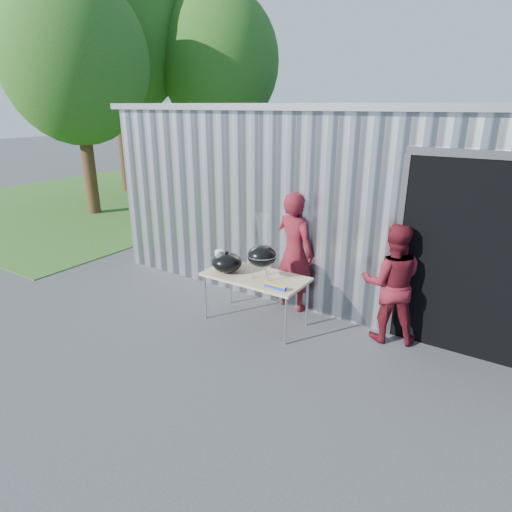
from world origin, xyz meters
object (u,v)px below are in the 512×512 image
Objects in this scene: kettle_grill at (262,250)px; person_cook at (294,252)px; person_bystander at (391,283)px; folding_table at (255,278)px.

person_cook is (0.09, 0.78, -0.24)m from kettle_grill.
kettle_grill is 0.82m from person_cook.
person_cook reaches higher than person_bystander.
folding_table is 0.80× the size of person_cook.
folding_table is 1.88m from person_bystander.
kettle_grill is at bearing 94.51° from person_cook.
kettle_grill reaches higher than person_bystander.
person_cook is 1.13× the size of person_bystander.
kettle_grill is 0.56× the size of person_bystander.
person_cook is (0.22, 0.76, 0.23)m from folding_table.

